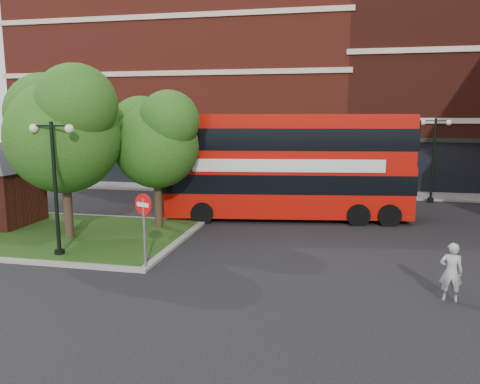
% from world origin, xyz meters
% --- Properties ---
extents(ground, '(120.00, 120.00, 0.00)m').
position_xyz_m(ground, '(0.00, 0.00, 0.00)').
color(ground, black).
rests_on(ground, ground).
extents(pavement_far, '(44.00, 3.00, 0.12)m').
position_xyz_m(pavement_far, '(0.00, 16.50, 0.06)').
color(pavement_far, slate).
rests_on(pavement_far, ground).
extents(terrace_far_left, '(26.00, 12.00, 14.00)m').
position_xyz_m(terrace_far_left, '(-8.00, 24.00, 7.00)').
color(terrace_far_left, maroon).
rests_on(terrace_far_left, ground).
extents(terrace_far_right, '(18.00, 12.00, 16.00)m').
position_xyz_m(terrace_far_right, '(14.00, 24.00, 8.00)').
color(terrace_far_right, '#471911').
rests_on(terrace_far_right, ground).
extents(traffic_island, '(12.60, 7.60, 0.15)m').
position_xyz_m(traffic_island, '(-8.00, 3.00, 0.07)').
color(traffic_island, gray).
rests_on(traffic_island, ground).
extents(tree_island_west, '(5.40, 4.71, 7.21)m').
position_xyz_m(tree_island_west, '(-6.60, 2.58, 4.79)').
color(tree_island_west, '#2D2116').
rests_on(tree_island_west, ground).
extents(tree_island_east, '(4.46, 3.90, 6.29)m').
position_xyz_m(tree_island_east, '(-3.58, 5.06, 4.24)').
color(tree_island_east, '#2D2116').
rests_on(tree_island_east, ground).
extents(lamp_island, '(1.72, 0.36, 5.00)m').
position_xyz_m(lamp_island, '(-5.50, 0.20, 2.83)').
color(lamp_island, black).
rests_on(lamp_island, ground).
extents(lamp_far_left, '(1.72, 0.36, 5.00)m').
position_xyz_m(lamp_far_left, '(2.00, 14.50, 2.83)').
color(lamp_far_left, black).
rests_on(lamp_far_left, ground).
extents(lamp_far_right, '(1.72, 0.36, 5.00)m').
position_xyz_m(lamp_far_right, '(10.00, 14.50, 2.83)').
color(lamp_far_right, black).
rests_on(lamp_far_right, ground).
extents(bus, '(12.33, 4.52, 4.60)m').
position_xyz_m(bus, '(1.99, 8.47, 3.02)').
color(bus, '#B10F07').
rests_on(bus, ground).
extents(woman, '(0.67, 0.48, 1.71)m').
position_xyz_m(woman, '(7.73, -1.14, 0.85)').
color(woman, '#9B9A9D').
rests_on(woman, ground).
extents(car_silver, '(3.90, 1.67, 1.31)m').
position_xyz_m(car_silver, '(-0.54, 14.50, 0.66)').
color(car_silver, '#B9BCC1').
rests_on(car_silver, ground).
extents(car_white, '(4.29, 1.71, 1.39)m').
position_xyz_m(car_white, '(5.73, 16.00, 0.69)').
color(car_white, silver).
rests_on(car_white, ground).
extents(no_entry_sign, '(0.70, 0.33, 2.66)m').
position_xyz_m(no_entry_sign, '(-1.80, -0.50, 1.90)').
color(no_entry_sign, slate).
rests_on(no_entry_sign, ground).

